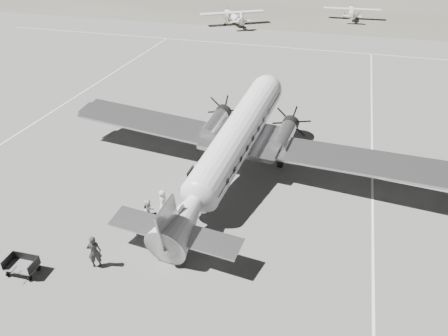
{
  "coord_description": "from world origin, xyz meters",
  "views": [
    {
      "loc": [
        9.03,
        -22.27,
        17.02
      ],
      "look_at": [
        2.13,
        1.69,
        2.2
      ],
      "focal_mm": 35.0,
      "sensor_mm": 36.0,
      "label": 1
    }
  ],
  "objects_px": {
    "ramp_agent": "(149,213)",
    "dc3_airliner": "(232,147)",
    "baggage_cart_far": "(22,266)",
    "light_plane_left": "(233,18)",
    "light_plane_right": "(352,13)",
    "ground_crew": "(94,252)",
    "passenger": "(163,201)",
    "baggage_cart_near": "(146,224)"
  },
  "relations": [
    {
      "from": "ground_crew",
      "to": "passenger",
      "type": "bearing_deg",
      "value": -130.92
    },
    {
      "from": "baggage_cart_far",
      "to": "passenger",
      "type": "distance_m",
      "value": 8.95
    },
    {
      "from": "baggage_cart_near",
      "to": "dc3_airliner",
      "type": "bearing_deg",
      "value": 33.22
    },
    {
      "from": "light_plane_right",
      "to": "passenger",
      "type": "height_order",
      "value": "light_plane_right"
    },
    {
      "from": "light_plane_left",
      "to": "ground_crew",
      "type": "distance_m",
      "value": 59.09
    },
    {
      "from": "light_plane_left",
      "to": "light_plane_right",
      "type": "height_order",
      "value": "light_plane_left"
    },
    {
      "from": "light_plane_left",
      "to": "passenger",
      "type": "xyz_separation_m",
      "value": [
        9.43,
        -52.79,
        -0.39
      ]
    },
    {
      "from": "ramp_agent",
      "to": "dc3_airliner",
      "type": "bearing_deg",
      "value": -15.23
    },
    {
      "from": "light_plane_left",
      "to": "ground_crew",
      "type": "relative_size",
      "value": 5.44
    },
    {
      "from": "light_plane_right",
      "to": "passenger",
      "type": "xyz_separation_m",
      "value": [
        -9.72,
        -62.72,
        -0.27
      ]
    },
    {
      "from": "passenger",
      "to": "baggage_cart_far",
      "type": "bearing_deg",
      "value": 128.41
    },
    {
      "from": "baggage_cart_far",
      "to": "ground_crew",
      "type": "distance_m",
      "value": 3.91
    },
    {
      "from": "baggage_cart_near",
      "to": "passenger",
      "type": "bearing_deg",
      "value": 53.68
    },
    {
      "from": "light_plane_left",
      "to": "baggage_cart_near",
      "type": "relative_size",
      "value": 7.14
    },
    {
      "from": "dc3_airliner",
      "to": "ground_crew",
      "type": "height_order",
      "value": "dc3_airliner"
    },
    {
      "from": "dc3_airliner",
      "to": "baggage_cart_far",
      "type": "relative_size",
      "value": 16.5
    },
    {
      "from": "ground_crew",
      "to": "light_plane_right",
      "type": "bearing_deg",
      "value": -125.35
    },
    {
      "from": "light_plane_right",
      "to": "baggage_cart_far",
      "type": "bearing_deg",
      "value": -105.36
    },
    {
      "from": "dc3_airliner",
      "to": "ramp_agent",
      "type": "height_order",
      "value": "dc3_airliner"
    },
    {
      "from": "light_plane_left",
      "to": "baggage_cart_far",
      "type": "height_order",
      "value": "light_plane_left"
    },
    {
      "from": "baggage_cart_far",
      "to": "light_plane_left",
      "type": "bearing_deg",
      "value": 92.22
    },
    {
      "from": "baggage_cart_far",
      "to": "ground_crew",
      "type": "xyz_separation_m",
      "value": [
        3.53,
        1.59,
        0.54
      ]
    },
    {
      "from": "dc3_airliner",
      "to": "baggage_cart_far",
      "type": "bearing_deg",
      "value": -117.7
    },
    {
      "from": "light_plane_right",
      "to": "baggage_cart_far",
      "type": "height_order",
      "value": "light_plane_right"
    },
    {
      "from": "light_plane_right",
      "to": "ramp_agent",
      "type": "height_order",
      "value": "light_plane_right"
    },
    {
      "from": "dc3_airliner",
      "to": "baggage_cart_near",
      "type": "xyz_separation_m",
      "value": [
        -3.57,
        -6.92,
        -2.3
      ]
    },
    {
      "from": "light_plane_right",
      "to": "baggage_cart_near",
      "type": "xyz_separation_m",
      "value": [
        -9.98,
        -64.83,
        -0.6
      ]
    },
    {
      "from": "dc3_airliner",
      "to": "light_plane_right",
      "type": "distance_m",
      "value": 58.29
    },
    {
      "from": "baggage_cart_far",
      "to": "passenger",
      "type": "relative_size",
      "value": 1.13
    },
    {
      "from": "dc3_airliner",
      "to": "light_plane_left",
      "type": "relative_size",
      "value": 2.57
    },
    {
      "from": "dc3_airliner",
      "to": "light_plane_left",
      "type": "bearing_deg",
      "value": 111.74
    },
    {
      "from": "passenger",
      "to": "ramp_agent",
      "type": "bearing_deg",
      "value": 156.08
    },
    {
      "from": "baggage_cart_far",
      "to": "ramp_agent",
      "type": "relative_size",
      "value": 0.92
    },
    {
      "from": "baggage_cart_near",
      "to": "ramp_agent",
      "type": "bearing_deg",
      "value": 53.68
    },
    {
      "from": "light_plane_right",
      "to": "baggage_cart_near",
      "type": "bearing_deg",
      "value": -102.19
    },
    {
      "from": "light_plane_left",
      "to": "baggage_cart_far",
      "type": "xyz_separation_m",
      "value": [
        4.36,
        -60.16,
        -0.67
      ]
    },
    {
      "from": "ramp_agent",
      "to": "passenger",
      "type": "xyz_separation_m",
      "value": [
        0.19,
        1.61,
        -0.17
      ]
    },
    {
      "from": "light_plane_left",
      "to": "ground_crew",
      "type": "bearing_deg",
      "value": -114.61
    },
    {
      "from": "ground_crew",
      "to": "passenger",
      "type": "distance_m",
      "value": 5.98
    },
    {
      "from": "light_plane_left",
      "to": "ground_crew",
      "type": "height_order",
      "value": "light_plane_left"
    },
    {
      "from": "light_plane_right",
      "to": "light_plane_left",
      "type": "bearing_deg",
      "value": -156.02
    },
    {
      "from": "dc3_airliner",
      "to": "light_plane_right",
      "type": "height_order",
      "value": "dc3_airliner"
    }
  ]
}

